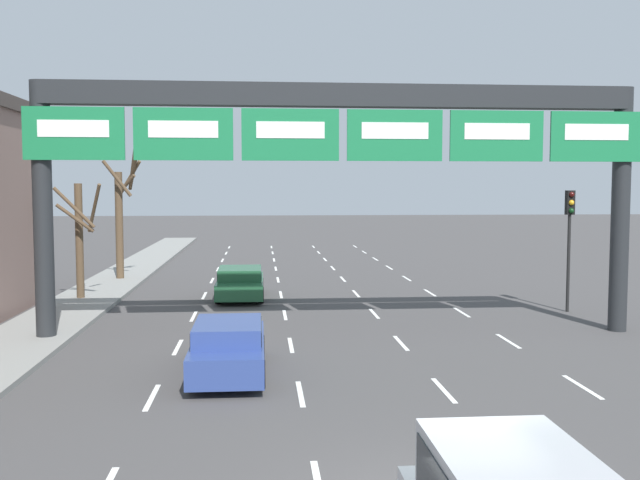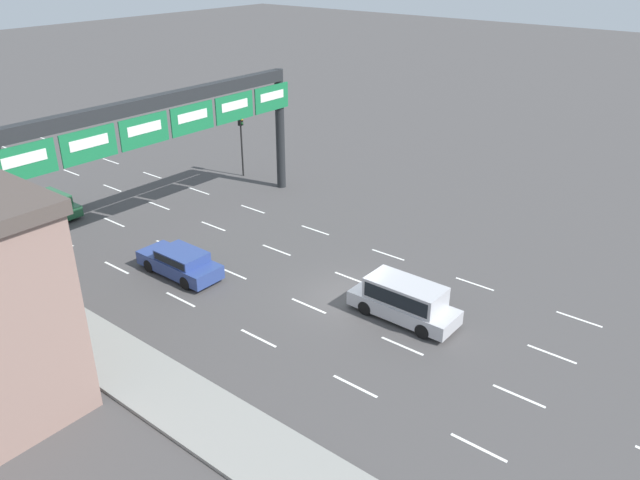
% 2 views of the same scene
% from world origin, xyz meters
% --- Properties ---
extents(lane_dashes, '(10.02, 67.00, 0.01)m').
position_xyz_m(lane_dashes, '(-0.00, 13.50, 0.00)').
color(lane_dashes, white).
rests_on(lane_dashes, ground_plane).
extents(sign_gantry, '(18.94, 0.70, 7.83)m').
position_xyz_m(sign_gantry, '(0.00, 12.22, 6.06)').
color(sign_gantry, '#232628').
rests_on(sign_gantry, ground_plane).
extents(car_blue, '(1.80, 4.63, 1.36)m').
position_xyz_m(car_blue, '(-3.33, 7.85, 0.73)').
color(car_blue, navy).
rests_on(car_blue, ground_plane).
extents(car_green, '(1.95, 4.72, 1.32)m').
position_xyz_m(car_green, '(-3.38, 20.12, 0.71)').
color(car_green, '#235B38').
rests_on(car_green, ground_plane).
extents(traffic_light_near_gantry, '(0.30, 0.35, 4.55)m').
position_xyz_m(traffic_light_near_gantry, '(8.96, 15.82, 3.25)').
color(traffic_light_near_gantry, black).
rests_on(traffic_light_near_gantry, ground_plane).
extents(tree_bare_closest, '(1.78, 1.83, 4.67)m').
position_xyz_m(tree_bare_closest, '(-9.84, 19.84, 2.75)').
color(tree_bare_closest, brown).
rests_on(tree_bare_closest, sidewalk_left).
extents(tree_bare_second, '(1.76, 1.90, 6.50)m').
position_xyz_m(tree_bare_second, '(-9.37, 26.25, 3.50)').
color(tree_bare_second, brown).
rests_on(tree_bare_second, sidewalk_left).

